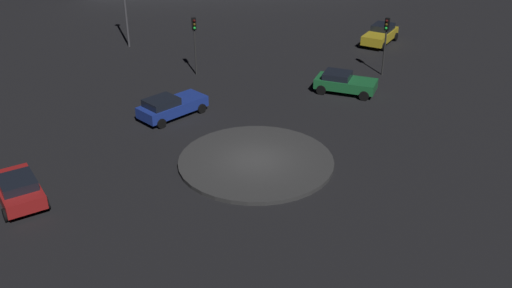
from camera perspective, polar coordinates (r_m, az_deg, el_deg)
name	(u,v)px	position (r m, az deg, el deg)	size (l,w,h in m)	color
ground_plane	(256,163)	(32.03, 0.00, -1.87)	(117.52, 117.52, 0.00)	black
roundabout_island	(256,161)	(31.98, 0.00, -1.70)	(8.54, 8.54, 0.22)	#383838
car_green	(344,82)	(41.38, 8.61, 5.97)	(4.37, 2.54, 1.43)	#1E7238
car_red	(18,189)	(30.57, -22.22, -4.06)	(4.25, 3.48, 1.42)	red
car_blue	(171,106)	(37.52, -8.33, 3.69)	(3.05, 4.80, 1.45)	#1E38A5
car_yellow	(380,34)	(52.57, 12.06, 10.42)	(2.20, 4.54, 1.60)	gold
traffic_light_north	(386,35)	(44.47, 12.56, 10.34)	(0.32, 0.37, 4.35)	#2D2D2D
traffic_light_northwest	(195,35)	(43.70, -6.02, 10.54)	(0.39, 0.38, 4.36)	#2D2D2D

